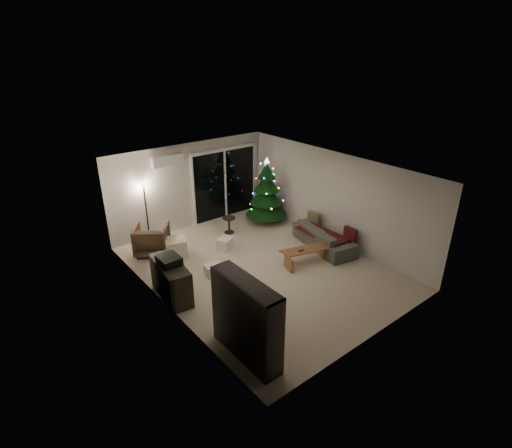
{
  "coord_description": "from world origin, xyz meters",
  "views": [
    {
      "loc": [
        -5.35,
        -6.55,
        5.02
      ],
      "look_at": [
        0.1,
        0.3,
        1.05
      ],
      "focal_mm": 28.0,
      "sensor_mm": 36.0,
      "label": 1
    }
  ],
  "objects_px": {
    "coffee_table": "(305,256)",
    "christmas_tree": "(266,190)",
    "armchair": "(152,239)",
    "sofa": "(324,237)",
    "media_cabinet": "(171,280)",
    "bookshelf": "(237,324)"
  },
  "relations": [
    {
      "from": "armchair",
      "to": "sofa",
      "type": "bearing_deg",
      "value": -178.23
    },
    {
      "from": "christmas_tree",
      "to": "media_cabinet",
      "type": "bearing_deg",
      "value": -156.34
    },
    {
      "from": "sofa",
      "to": "coffee_table",
      "type": "height_order",
      "value": "sofa"
    },
    {
      "from": "media_cabinet",
      "to": "christmas_tree",
      "type": "xyz_separation_m",
      "value": [
        4.18,
        1.83,
        0.61
      ]
    },
    {
      "from": "coffee_table",
      "to": "media_cabinet",
      "type": "bearing_deg",
      "value": -176.1
    },
    {
      "from": "bookshelf",
      "to": "armchair",
      "type": "relative_size",
      "value": 1.77
    },
    {
      "from": "bookshelf",
      "to": "armchair",
      "type": "height_order",
      "value": "bookshelf"
    },
    {
      "from": "media_cabinet",
      "to": "armchair",
      "type": "relative_size",
      "value": 1.52
    },
    {
      "from": "coffee_table",
      "to": "christmas_tree",
      "type": "bearing_deg",
      "value": 87.69
    },
    {
      "from": "bookshelf",
      "to": "sofa",
      "type": "xyz_separation_m",
      "value": [
        4.3,
        1.97,
        -0.46
      ]
    },
    {
      "from": "media_cabinet",
      "to": "sofa",
      "type": "distance_m",
      "value": 4.33
    },
    {
      "from": "coffee_table",
      "to": "christmas_tree",
      "type": "distance_m",
      "value": 2.84
    },
    {
      "from": "armchair",
      "to": "christmas_tree",
      "type": "distance_m",
      "value": 3.7
    },
    {
      "from": "bookshelf",
      "to": "media_cabinet",
      "type": "height_order",
      "value": "bookshelf"
    },
    {
      "from": "sofa",
      "to": "christmas_tree",
      "type": "bearing_deg",
      "value": 15.24
    },
    {
      "from": "bookshelf",
      "to": "christmas_tree",
      "type": "bearing_deg",
      "value": 33.87
    },
    {
      "from": "sofa",
      "to": "christmas_tree",
      "type": "distance_m",
      "value": 2.4
    },
    {
      "from": "armchair",
      "to": "coffee_table",
      "type": "distance_m",
      "value": 3.97
    },
    {
      "from": "bookshelf",
      "to": "christmas_tree",
      "type": "xyz_separation_m",
      "value": [
        4.18,
        4.25,
        0.26
      ]
    },
    {
      "from": "media_cabinet",
      "to": "sofa",
      "type": "xyz_separation_m",
      "value": [
        4.3,
        -0.45,
        -0.11
      ]
    },
    {
      "from": "bookshelf",
      "to": "media_cabinet",
      "type": "distance_m",
      "value": 2.45
    },
    {
      "from": "media_cabinet",
      "to": "sofa",
      "type": "bearing_deg",
      "value": 1.12
    }
  ]
}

